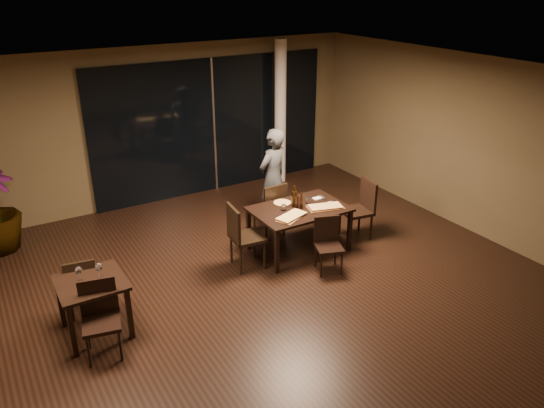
% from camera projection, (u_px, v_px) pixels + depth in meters
% --- Properties ---
extents(ground, '(8.00, 8.00, 0.00)m').
position_uv_depth(ground, '(271.00, 289.00, 7.65)').
color(ground, black).
rests_on(ground, ground).
extents(wall_back, '(8.00, 0.10, 3.00)m').
position_uv_depth(wall_back, '(164.00, 124.00, 10.22)').
color(wall_back, '#4E412A').
rests_on(wall_back, ground).
extents(wall_right, '(0.10, 8.00, 3.00)m').
position_uv_depth(wall_right, '(477.00, 146.00, 8.95)').
color(wall_right, '#4E412A').
rests_on(wall_right, ground).
extents(ceiling, '(8.00, 8.00, 0.04)m').
position_uv_depth(ceiling, '(271.00, 78.00, 6.43)').
color(ceiling, silver).
rests_on(ceiling, wall_back).
extents(window_panel, '(5.00, 0.06, 2.70)m').
position_uv_depth(window_panel, '(213.00, 126.00, 10.68)').
color(window_panel, black).
rests_on(window_panel, ground).
extents(column, '(0.24, 0.24, 3.00)m').
position_uv_depth(column, '(280.00, 113.00, 11.04)').
color(column, silver).
rests_on(column, ground).
extents(main_table, '(1.50, 1.00, 0.75)m').
position_uv_depth(main_table, '(299.00, 212.00, 8.48)').
color(main_table, black).
rests_on(main_table, ground).
extents(side_table, '(0.80, 0.80, 0.75)m').
position_uv_depth(side_table, '(91.00, 290.00, 6.50)').
color(side_table, black).
rests_on(side_table, ground).
extents(chair_main_far, '(0.47, 0.47, 0.98)m').
position_uv_depth(chair_main_far, '(272.00, 207.00, 8.98)').
color(chair_main_far, black).
rests_on(chair_main_far, ground).
extents(chair_main_near, '(0.50, 0.50, 0.84)m').
position_uv_depth(chair_main_near, '(328.00, 241.00, 8.01)').
color(chair_main_near, black).
rests_on(chair_main_near, ground).
extents(chair_main_left, '(0.53, 0.53, 1.03)m').
position_uv_depth(chair_main_left, '(242.00, 234.00, 8.00)').
color(chair_main_left, black).
rests_on(chair_main_left, ground).
extents(chair_main_right, '(0.54, 0.54, 1.02)m').
position_uv_depth(chair_main_right, '(361.00, 206.00, 8.96)').
color(chair_main_right, black).
rests_on(chair_main_right, ground).
extents(chair_side_far, '(0.45, 0.45, 0.86)m').
position_uv_depth(chair_side_far, '(82.00, 284.00, 6.89)').
color(chair_side_far, black).
rests_on(chair_side_far, ground).
extents(chair_side_near, '(0.51, 0.51, 0.93)m').
position_uv_depth(chair_side_near, '(100.00, 314.00, 6.22)').
color(chair_side_near, black).
rests_on(chair_side_near, ground).
extents(diner, '(0.69, 0.57, 1.77)m').
position_uv_depth(diner, '(273.00, 178.00, 9.32)').
color(diner, '#2E3033').
rests_on(diner, ground).
extents(pizza_board_left, '(0.60, 0.49, 0.01)m').
position_uv_depth(pizza_board_left, '(291.00, 217.00, 8.12)').
color(pizza_board_left, '#4F3219').
rests_on(pizza_board_left, main_table).
extents(pizza_board_right, '(0.63, 0.42, 0.01)m').
position_uv_depth(pizza_board_right, '(325.00, 208.00, 8.44)').
color(pizza_board_right, '#4E3119').
rests_on(pizza_board_right, main_table).
extents(oblong_pizza_left, '(0.52, 0.36, 0.02)m').
position_uv_depth(oblong_pizza_left, '(291.00, 216.00, 8.11)').
color(oblong_pizza_left, maroon).
rests_on(oblong_pizza_left, pizza_board_left).
extents(oblong_pizza_right, '(0.54, 0.36, 0.02)m').
position_uv_depth(oblong_pizza_right, '(325.00, 207.00, 8.44)').
color(oblong_pizza_right, maroon).
rests_on(oblong_pizza_right, pizza_board_right).
extents(round_pizza, '(0.28, 0.28, 0.01)m').
position_uv_depth(round_pizza, '(282.00, 203.00, 8.61)').
color(round_pizza, '#A83812').
rests_on(round_pizza, main_table).
extents(bottle_a, '(0.06, 0.06, 0.27)m').
position_uv_depth(bottle_a, '(297.00, 200.00, 8.40)').
color(bottle_a, black).
rests_on(bottle_a, main_table).
extents(bottle_b, '(0.06, 0.06, 0.26)m').
position_uv_depth(bottle_b, '(301.00, 201.00, 8.39)').
color(bottle_b, black).
rests_on(bottle_b, main_table).
extents(bottle_c, '(0.08, 0.08, 0.35)m').
position_uv_depth(bottle_c, '(294.00, 196.00, 8.44)').
color(bottle_c, black).
rests_on(bottle_c, main_table).
extents(tumbler_left, '(0.08, 0.08, 0.09)m').
position_uv_depth(tumbler_left, '(284.00, 208.00, 8.36)').
color(tumbler_left, white).
rests_on(tumbler_left, main_table).
extents(tumbler_right, '(0.08, 0.08, 0.10)m').
position_uv_depth(tumbler_right, '(308.00, 200.00, 8.61)').
color(tumbler_right, white).
rests_on(tumbler_right, main_table).
extents(napkin_near, '(0.19, 0.12, 0.01)m').
position_uv_depth(napkin_near, '(330.00, 203.00, 8.60)').
color(napkin_near, white).
rests_on(napkin_near, main_table).
extents(napkin_far, '(0.18, 0.11, 0.01)m').
position_uv_depth(napkin_far, '(318.00, 198.00, 8.80)').
color(napkin_far, silver).
rests_on(napkin_far, main_table).
extents(wine_glass_a, '(0.09, 0.09, 0.19)m').
position_uv_depth(wine_glass_a, '(79.00, 274.00, 6.41)').
color(wine_glass_a, white).
rests_on(wine_glass_a, side_table).
extents(wine_glass_b, '(0.09, 0.09, 0.20)m').
position_uv_depth(wine_glass_b, '(100.00, 272.00, 6.47)').
color(wine_glass_b, white).
rests_on(wine_glass_b, side_table).
extents(side_napkin, '(0.20, 0.15, 0.01)m').
position_uv_depth(side_napkin, '(95.00, 287.00, 6.31)').
color(side_napkin, white).
rests_on(side_napkin, side_table).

